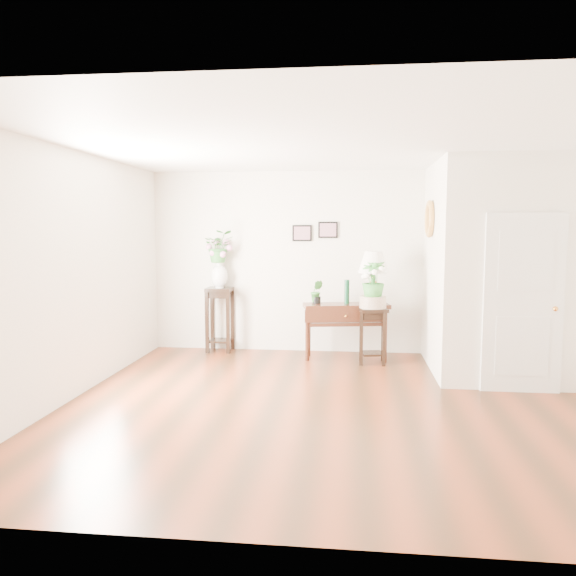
# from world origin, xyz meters

# --- Properties ---
(floor) EXTENTS (6.00, 5.50, 0.02)m
(floor) POSITION_xyz_m (0.00, 0.00, 0.00)
(floor) COLOR maroon
(floor) RESTS_ON ground
(ceiling) EXTENTS (6.00, 5.50, 0.02)m
(ceiling) POSITION_xyz_m (0.00, 0.00, 2.80)
(ceiling) COLOR white
(ceiling) RESTS_ON ground
(wall_back) EXTENTS (6.00, 0.02, 2.80)m
(wall_back) POSITION_xyz_m (0.00, 2.75, 1.40)
(wall_back) COLOR silver
(wall_back) RESTS_ON ground
(wall_front) EXTENTS (6.00, 0.02, 2.80)m
(wall_front) POSITION_xyz_m (0.00, -2.75, 1.40)
(wall_front) COLOR silver
(wall_front) RESTS_ON ground
(wall_left) EXTENTS (0.02, 5.50, 2.80)m
(wall_left) POSITION_xyz_m (-3.00, 0.00, 1.40)
(wall_left) COLOR silver
(wall_left) RESTS_ON ground
(partition) EXTENTS (1.80, 1.95, 2.80)m
(partition) POSITION_xyz_m (2.10, 1.77, 1.40)
(partition) COLOR silver
(partition) RESTS_ON floor
(door) EXTENTS (0.90, 0.05, 2.10)m
(door) POSITION_xyz_m (2.10, 0.78, 1.05)
(door) COLOR silver
(door) RESTS_ON floor
(art_print_left) EXTENTS (0.30, 0.02, 0.25)m
(art_print_left) POSITION_xyz_m (-0.65, 2.73, 1.85)
(art_print_left) COLOR black
(art_print_left) RESTS_ON wall_back
(art_print_right) EXTENTS (0.30, 0.02, 0.25)m
(art_print_right) POSITION_xyz_m (-0.25, 2.73, 1.90)
(art_print_right) COLOR black
(art_print_right) RESTS_ON wall_back
(wall_ornament) EXTENTS (0.07, 0.51, 0.51)m
(wall_ornament) POSITION_xyz_m (1.16, 1.90, 2.05)
(wall_ornament) COLOR tan
(wall_ornament) RESTS_ON partition
(console_table) EXTENTS (1.29, 0.64, 0.83)m
(console_table) POSITION_xyz_m (0.05, 2.22, 0.41)
(console_table) COLOR black
(console_table) RESTS_ON floor
(table_lamp) EXTENTS (0.47, 0.47, 0.78)m
(table_lamp) POSITION_xyz_m (0.43, 2.22, 1.18)
(table_lamp) COLOR #C87D2C
(table_lamp) RESTS_ON console_table
(green_vase) EXTENTS (0.09, 0.09, 0.35)m
(green_vase) POSITION_xyz_m (0.05, 2.22, 1.00)
(green_vase) COLOR #0B3820
(green_vase) RESTS_ON console_table
(potted_plant) EXTENTS (0.18, 0.14, 0.32)m
(potted_plant) POSITION_xyz_m (-0.39, 2.22, 0.99)
(potted_plant) COLOR #348131
(potted_plant) RESTS_ON console_table
(plant_stand_a) EXTENTS (0.39, 0.39, 1.00)m
(plant_stand_a) POSITION_xyz_m (-1.92, 2.57, 0.50)
(plant_stand_a) COLOR black
(plant_stand_a) RESTS_ON floor
(porcelain_vase) EXTENTS (0.29, 0.29, 0.44)m
(porcelain_vase) POSITION_xyz_m (-1.92, 2.57, 1.23)
(porcelain_vase) COLOR white
(porcelain_vase) RESTS_ON plant_stand_a
(lily_arrangement) EXTENTS (0.54, 0.49, 0.50)m
(lily_arrangement) POSITION_xyz_m (-1.92, 2.57, 1.65)
(lily_arrangement) COLOR #348131
(lily_arrangement) RESTS_ON porcelain_vase
(plant_stand_b) EXTENTS (0.44, 0.44, 0.80)m
(plant_stand_b) POSITION_xyz_m (0.42, 2.02, 0.40)
(plant_stand_b) COLOR black
(plant_stand_b) RESTS_ON floor
(ceramic_bowl) EXTENTS (0.47, 0.47, 0.17)m
(ceramic_bowl) POSITION_xyz_m (0.42, 2.02, 0.88)
(ceramic_bowl) COLOR beige
(ceramic_bowl) RESTS_ON plant_stand_b
(narcissus) EXTENTS (0.35, 0.35, 0.57)m
(narcissus) POSITION_xyz_m (0.42, 2.02, 1.20)
(narcissus) COLOR #348131
(narcissus) RESTS_ON ceramic_bowl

